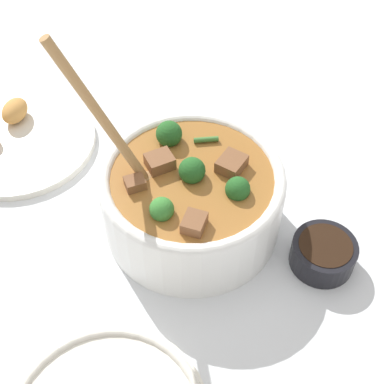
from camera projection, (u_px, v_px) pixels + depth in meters
ground_plane at (192, 223)px, 0.75m from camera, size 4.00×4.00×0.00m
stew_bowl at (192, 195)px, 0.70m from camera, size 0.24×0.24×0.30m
condiment_bowl at (323, 253)px, 0.69m from camera, size 0.08×0.08×0.04m
food_plate at (15, 139)px, 0.84m from camera, size 0.24×0.24×0.05m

